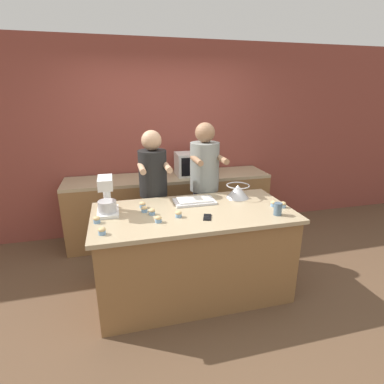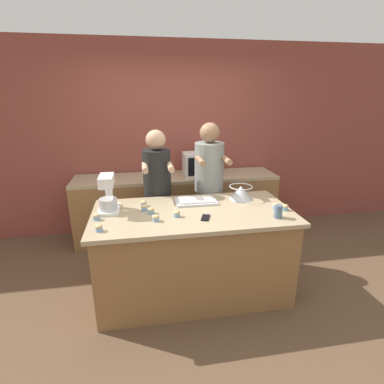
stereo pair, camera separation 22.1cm
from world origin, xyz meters
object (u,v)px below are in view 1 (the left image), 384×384
cupcake_7 (152,212)px  cupcake_8 (97,220)px  stand_mixer (107,198)px  cupcake_3 (158,219)px  cell_phone (207,217)px  person_right (204,190)px  cupcake_0 (144,209)px  drinking_glass (278,209)px  cupcake_4 (283,205)px  cupcake_5 (143,205)px  person_left (154,196)px  cupcake_1 (178,214)px  cupcake_6 (102,231)px  cupcake_2 (274,203)px  mixing_bowl (238,191)px  baking_tray (194,201)px  microwave_oven (194,164)px

cupcake_7 → cupcake_8: 0.50m
stand_mixer → cupcake_3: 0.56m
cell_phone → cupcake_7: 0.53m
person_right → cupcake_0: 0.97m
stand_mixer → drinking_glass: 1.62m
cupcake_4 → cupcake_7: 1.31m
cupcake_0 → cupcake_5: 0.12m
person_left → stand_mixer: (-0.51, -0.52, 0.21)m
person_left → cupcake_1: 0.79m
cell_phone → cupcake_6: 0.94m
cupcake_1 → cupcake_5: same height
drinking_glass → cupcake_6: 1.60m
person_left → person_right: size_ratio=0.96×
cupcake_2 → cupcake_4: (0.07, -0.05, 0.00)m
cupcake_3 → person_right: bearing=51.1°
mixing_bowl → cupcake_3: size_ratio=4.08×
baking_tray → stand_mixer: bearing=-174.5°
cupcake_0 → cupcake_5: bearing=92.3°
mixing_bowl → baking_tray: size_ratio=0.59×
mixing_bowl → person_right: bearing=122.8°
mixing_bowl → cupcake_0: 1.05m
microwave_oven → cupcake_4: (0.53, -1.46, -0.12)m
cell_phone → cupcake_0: bearing=152.5°
person_right → cupcake_7: bearing=-137.5°
cupcake_3 → cupcake_5: 0.41m
cupcake_0 → stand_mixer: bearing=172.0°
person_left → cupcake_5: 0.48m
cupcake_4 → cupcake_3: bearing=-177.9°
mixing_bowl → cupcake_6: size_ratio=4.08×
person_left → mixing_bowl: 0.97m
cupcake_2 → cupcake_3: bearing=-175.3°
microwave_oven → cupcake_3: size_ratio=8.34×
person_right → cupcake_3: bearing=-128.9°
stand_mixer → cupcake_7: bearing=-18.1°
cupcake_6 → cupcake_1: bearing=16.1°
cupcake_1 → cupcake_6: size_ratio=1.00×
baking_tray → cupcake_7: size_ratio=6.89×
drinking_glass → cupcake_0: size_ratio=1.92×
cupcake_4 → cupcake_1: bearing=178.8°
cupcake_3 → cupcake_6: size_ratio=1.00×
cupcake_0 → cupcake_6: (-0.38, -0.40, 0.00)m
mixing_bowl → baking_tray: mixing_bowl is taller
person_left → person_right: (0.61, 0.00, 0.03)m
cupcake_3 → cupcake_6: same height
cupcake_5 → cupcake_7: size_ratio=1.00×
mixing_bowl → stand_mixer: bearing=-175.1°
stand_mixer → cupcake_8: size_ratio=5.82×
cupcake_0 → cupcake_8: size_ratio=1.00×
drinking_glass → cupcake_1: size_ratio=1.92×
person_left → cupcake_6: bearing=-119.5°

